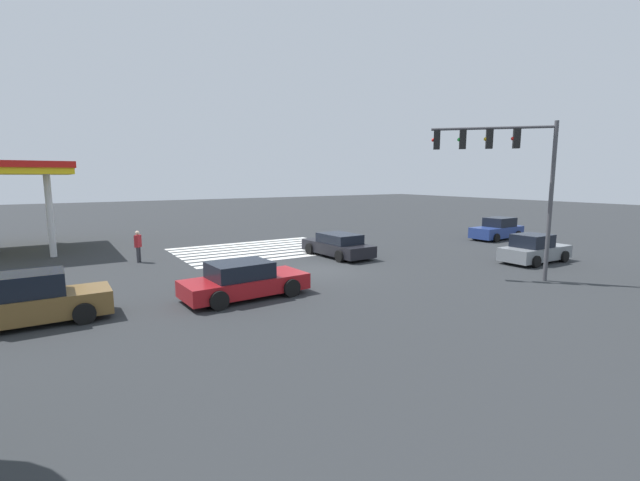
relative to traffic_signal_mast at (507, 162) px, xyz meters
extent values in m
plane|color=#2B2D30|center=(5.99, -5.99, -5.26)|extent=(145.56, 145.56, 0.00)
cube|color=silver|center=(5.99, -16.42, -5.26)|extent=(10.42, 0.60, 0.01)
cube|color=silver|center=(5.99, -15.47, -5.26)|extent=(10.42, 0.60, 0.01)
cube|color=silver|center=(5.99, -14.52, -5.26)|extent=(10.42, 0.60, 0.01)
cube|color=silver|center=(5.99, -13.57, -5.26)|extent=(10.42, 0.60, 0.01)
cube|color=silver|center=(5.99, -12.62, -5.26)|extent=(10.42, 0.60, 0.01)
cube|color=silver|center=(5.99, -11.67, -5.26)|extent=(10.42, 0.60, 0.01)
cube|color=silver|center=(5.99, -10.72, -5.26)|extent=(10.42, 0.60, 0.01)
cube|color=silver|center=(5.99, -9.77, -5.26)|extent=(10.42, 0.60, 0.01)
cylinder|color=#47474C|center=(-1.34, 1.34, -1.76)|extent=(0.18, 0.18, 7.01)
cylinder|color=#47474C|center=(0.49, -0.49, 1.50)|extent=(3.75, 3.75, 0.12)
cube|color=black|center=(-0.24, 0.24, 1.03)|extent=(0.40, 0.40, 0.84)
sphere|color=red|center=(-0.13, 0.13, 1.03)|extent=(0.16, 0.16, 0.16)
cube|color=black|center=(0.55, -0.55, 1.03)|extent=(0.40, 0.40, 0.84)
sphere|color=gold|center=(0.67, -0.67, 1.03)|extent=(0.16, 0.16, 0.16)
cube|color=black|center=(1.35, -1.35, 1.03)|extent=(0.40, 0.40, 0.84)
sphere|color=green|center=(1.46, -1.46, 1.03)|extent=(0.16, 0.16, 0.16)
cube|color=black|center=(2.14, -2.14, 1.03)|extent=(0.40, 0.40, 0.84)
sphere|color=red|center=(2.25, -2.25, 1.03)|extent=(0.16, 0.16, 0.16)
cube|color=gray|center=(-5.06, -1.40, -4.74)|extent=(4.33, 1.74, 0.70)
cube|color=black|center=(-4.73, -1.41, -4.04)|extent=(1.87, 1.56, 0.69)
cylinder|color=black|center=(-6.40, -2.29, -4.95)|extent=(0.63, 0.22, 0.63)
cylinder|color=black|center=(-6.40, -0.51, -4.95)|extent=(0.63, 0.22, 0.63)
cylinder|color=black|center=(-3.72, -2.29, -4.95)|extent=(0.63, 0.22, 0.63)
cylinder|color=black|center=(-3.72, -0.52, -4.95)|extent=(0.63, 0.22, 0.63)
cube|color=brown|center=(17.99, -4.03, -4.70)|extent=(4.55, 1.65, 0.76)
cube|color=black|center=(18.04, -4.03, -3.96)|extent=(2.05, 1.49, 0.72)
cylinder|color=black|center=(16.58, -4.87, -4.92)|extent=(0.68, 0.22, 0.68)
cylinder|color=black|center=(16.58, -3.18, -4.92)|extent=(0.68, 0.22, 0.68)
cube|color=black|center=(3.12, -8.63, -4.76)|extent=(2.11, 4.91, 0.65)
cube|color=black|center=(3.11, -8.42, -4.16)|extent=(1.82, 2.54, 0.53)
cylinder|color=black|center=(4.16, -10.08, -4.93)|extent=(0.25, 0.67, 0.66)
cylinder|color=black|center=(2.22, -10.17, -4.93)|extent=(0.25, 0.67, 0.66)
cylinder|color=black|center=(4.03, -7.09, -4.93)|extent=(0.25, 0.67, 0.66)
cylinder|color=black|center=(2.09, -7.18, -4.93)|extent=(0.25, 0.67, 0.66)
cube|color=navy|center=(-10.98, -8.04, -4.70)|extent=(4.52, 1.95, 0.78)
cube|color=black|center=(-11.32, -8.06, -3.97)|extent=(2.16, 1.67, 0.67)
cylinder|color=black|center=(-9.65, -7.08, -4.95)|extent=(0.64, 0.25, 0.63)
cylinder|color=black|center=(-9.57, -8.88, -4.95)|extent=(0.64, 0.25, 0.63)
cylinder|color=black|center=(-12.40, -7.20, -4.95)|extent=(0.64, 0.25, 0.63)
cylinder|color=black|center=(-12.32, -9.00, -4.95)|extent=(0.64, 0.25, 0.63)
cube|color=maroon|center=(11.07, -3.35, -4.76)|extent=(4.89, 2.21, 0.61)
cube|color=black|center=(11.29, -3.34, -4.15)|extent=(2.34, 1.87, 0.61)
cylinder|color=black|center=(9.64, -4.43, -4.91)|extent=(0.71, 0.26, 0.70)
cylinder|color=black|center=(9.53, -2.45, -4.91)|extent=(0.71, 0.26, 0.70)
cylinder|color=black|center=(12.61, -4.26, -4.91)|extent=(0.71, 0.26, 0.70)
cylinder|color=black|center=(12.50, -2.28, -4.91)|extent=(0.71, 0.26, 0.70)
cylinder|color=silver|center=(17.29, -23.77, -2.87)|extent=(0.36, 0.36, 4.79)
cylinder|color=silver|center=(17.29, -17.39, -2.87)|extent=(0.36, 0.36, 4.79)
cylinder|color=#38383D|center=(13.30, -12.98, -4.84)|extent=(0.14, 0.14, 0.84)
cylinder|color=#38383D|center=(13.41, -12.86, -4.84)|extent=(0.14, 0.14, 0.84)
cube|color=#B22328|center=(13.35, -12.92, -4.09)|extent=(0.41, 0.41, 0.67)
sphere|color=beige|center=(13.35, -12.92, -3.64)|extent=(0.23, 0.23, 0.23)
camera|label=1|loc=(17.21, 11.82, -0.66)|focal=24.00mm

